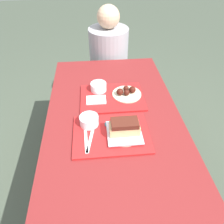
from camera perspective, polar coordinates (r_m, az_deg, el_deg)
name	(u,v)px	position (r m, az deg, el deg)	size (l,w,h in m)	color
ground_plane	(113,178)	(1.94, 0.29, -16.89)	(12.00, 12.00, 0.00)	#424C3D
picnic_table	(113,125)	(1.45, 0.37, -3.48)	(0.84, 1.46, 0.72)	maroon
picnic_bench_far	(105,80)	(2.35, -1.95, 8.39)	(0.80, 0.28, 0.46)	maroon
tray_near	(111,134)	(1.25, -0.21, -5.78)	(0.43, 0.32, 0.01)	red
tray_far	(112,98)	(1.51, 0.03, 3.81)	(0.43, 0.32, 0.01)	red
bowl_coleslaw_near	(89,120)	(1.28, -6.00, -2.10)	(0.11, 0.11, 0.06)	white
brisket_sandwich_plate	(124,129)	(1.21, 3.25, -4.45)	(0.19, 0.19, 0.10)	beige
plastic_fork_near	(86,141)	(1.21, -6.79, -7.56)	(0.02, 0.17, 0.00)	white
plastic_knife_near	(90,141)	(1.21, -5.74, -7.50)	(0.05, 0.17, 0.00)	white
condiment_packet	(108,124)	(1.29, -1.07, -3.21)	(0.04, 0.03, 0.01)	teal
bowl_coleslaw_far	(98,86)	(1.55, -3.55, 6.67)	(0.11, 0.11, 0.06)	white
wings_plate_far	(126,92)	(1.52, 3.79, 5.15)	(0.20, 0.20, 0.06)	beige
napkin_far	(96,100)	(1.47, -4.16, 3.18)	(0.13, 0.09, 0.01)	white
person_seated_across	(109,49)	(2.19, -0.88, 16.16)	(0.37, 0.37, 0.67)	#9E9EA3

